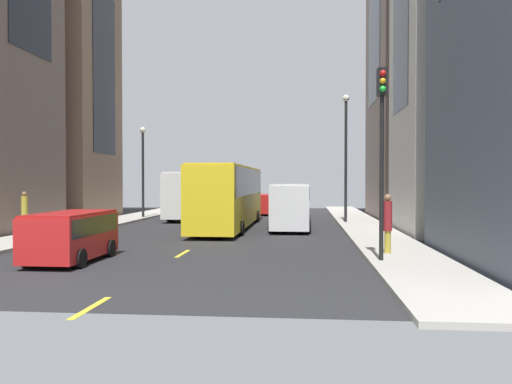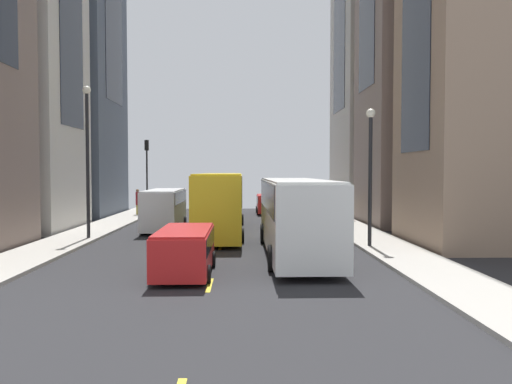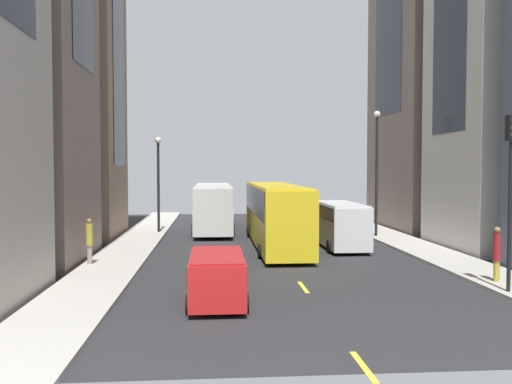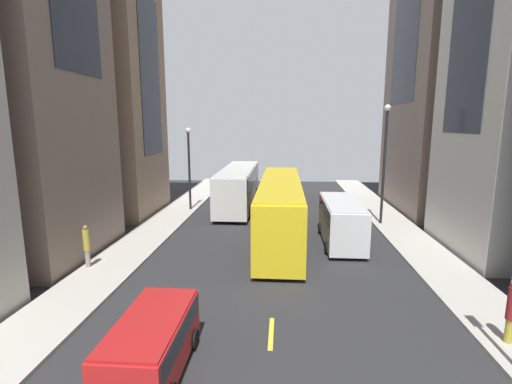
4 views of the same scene
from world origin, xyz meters
name	(u,v)px [view 3 (image 3 of 4)]	position (x,y,z in m)	size (l,w,h in m)	color
ground_plane	(269,243)	(0.00, 0.00, 0.00)	(42.92, 42.92, 0.00)	#28282B
sidewalk_west	(135,243)	(-8.07, 0.00, 0.07)	(2.78, 44.00, 0.15)	#B2ADA3
sidewalk_east	(398,240)	(8.07, 0.00, 0.07)	(2.78, 44.00, 0.15)	#B2ADA3
lane_stripe_0	(363,366)	(0.00, -21.00, 0.01)	(0.16, 2.00, 0.01)	yellow
lane_stripe_1	(303,287)	(0.00, -12.60, 0.01)	(0.16, 2.00, 0.01)	yellow
lane_stripe_2	(277,253)	(0.00, -4.20, 0.01)	(0.16, 2.00, 0.01)	yellow
lane_stripe_3	(263,234)	(0.00, 4.20, 0.01)	(0.16, 2.00, 0.01)	yellow
lane_stripe_4	(254,222)	(0.00, 12.60, 0.01)	(0.16, 2.00, 0.01)	yellow
lane_stripe_5	(248,214)	(0.00, 21.00, 0.01)	(0.16, 2.00, 0.01)	yellow
building_west_2	(44,79)	(-14.48, 4.04, 10.43)	(9.74, 7.30, 20.86)	#937760
city_bus_white	(213,203)	(-3.43, 6.76, 2.01)	(2.80, 11.86, 3.35)	silver
streetcar_yellow	(275,210)	(0.17, -1.49, 2.13)	(2.70, 14.11, 3.59)	yellow
delivery_van_white	(340,222)	(3.78, -2.59, 1.52)	(2.25, 6.10, 2.58)	white
car_red_0	(217,274)	(-3.30, -14.88, 0.99)	(1.96, 4.05, 1.68)	red
car_red_1	(268,212)	(0.99, 10.92, 0.98)	(2.02, 4.64, 1.65)	red
pedestrian_crossing_mid	(497,252)	(7.56, -12.81, 1.30)	(0.31, 0.31, 2.13)	gold
pedestrian_walking_far	(90,240)	(-9.08, -7.62, 1.28)	(0.31, 0.31, 2.09)	gray
traffic_light_near_corner	(511,170)	(7.08, -14.53, 4.48)	(0.32, 0.44, 6.27)	black
streetlamp_near	(158,173)	(-7.18, 5.07, 4.20)	(0.44, 0.44, 6.55)	black
streetlamp_far	(377,161)	(7.18, 1.74, 5.03)	(0.44, 0.44, 8.11)	black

